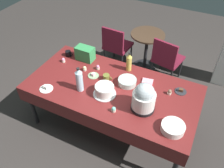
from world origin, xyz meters
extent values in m
plane|color=#383330|center=(0.00, 0.00, 0.00)|extent=(9.00, 9.00, 0.00)
cube|color=maroon|center=(0.00, 0.00, 0.73)|extent=(2.20, 1.10, 0.04)
cylinder|color=black|center=(-1.02, -0.47, 0.35)|extent=(0.06, 0.06, 0.71)
cylinder|color=black|center=(1.02, -0.47, 0.35)|extent=(0.06, 0.06, 0.71)
cylinder|color=black|center=(-1.02, 0.47, 0.35)|extent=(0.06, 0.06, 0.71)
cylinder|color=black|center=(1.02, 0.47, 0.35)|extent=(0.06, 0.06, 0.71)
cube|color=maroon|center=(0.00, -0.55, 0.62)|extent=(2.20, 0.01, 0.18)
cube|color=maroon|center=(0.00, 0.55, 0.62)|extent=(2.20, 0.01, 0.18)
cylinder|color=silver|center=(-0.02, -0.16, 0.76)|extent=(0.28, 0.28, 0.01)
cylinder|color=white|center=(-0.02, -0.16, 0.82)|extent=(0.23, 0.23, 0.12)
cylinder|color=white|center=(-0.02, -0.16, 0.88)|extent=(0.23, 0.23, 0.01)
cylinder|color=black|center=(0.48, -0.18, 0.77)|extent=(0.27, 0.27, 0.04)
cylinder|color=white|center=(0.48, -0.18, 0.89)|extent=(0.26, 0.26, 0.20)
sphere|color=#B2BCC1|center=(0.48, -0.18, 1.01)|extent=(0.23, 0.23, 0.23)
cylinder|color=#B2C6BC|center=(0.15, 0.14, 0.79)|extent=(0.24, 0.24, 0.08)
cylinder|color=silver|center=(0.87, -0.32, 0.79)|extent=(0.25, 0.25, 0.08)
cylinder|color=#2D2D33|center=(0.81, 0.30, 0.75)|extent=(0.15, 0.15, 0.01)
cube|color=brown|center=(0.81, 0.30, 0.78)|extent=(0.05, 0.04, 0.04)
cylinder|color=#8CA87F|center=(-0.32, 0.09, 0.75)|extent=(0.15, 0.15, 0.01)
cube|color=beige|center=(-0.32, 0.09, 0.78)|extent=(0.04, 0.05, 0.04)
cylinder|color=white|center=(-0.73, -0.40, 0.75)|extent=(0.17, 0.17, 0.01)
cube|color=white|center=(-0.73, -0.40, 0.78)|extent=(0.06, 0.05, 0.05)
cylinder|color=beige|center=(-0.49, 0.14, 0.77)|extent=(0.05, 0.05, 0.03)
sphere|color=beige|center=(-0.49, 0.14, 0.79)|extent=(0.05, 0.05, 0.05)
cylinder|color=beige|center=(-0.34, 0.24, 0.77)|extent=(0.05, 0.05, 0.03)
sphere|color=pink|center=(-0.34, 0.24, 0.79)|extent=(0.05, 0.05, 0.05)
cylinder|color=beige|center=(-0.87, 0.17, 0.77)|extent=(0.05, 0.05, 0.03)
sphere|color=pink|center=(-0.87, 0.17, 0.79)|extent=(0.05, 0.05, 0.05)
cylinder|color=beige|center=(0.69, 0.20, 0.77)|extent=(0.05, 0.05, 0.03)
sphere|color=brown|center=(0.69, 0.20, 0.79)|extent=(0.05, 0.05, 0.05)
cylinder|color=beige|center=(0.20, -0.36, 0.77)|extent=(0.05, 0.05, 0.03)
sphere|color=#6BC6B2|center=(0.20, -0.36, 0.79)|extent=(0.05, 0.05, 0.05)
cylinder|color=silver|center=(-0.34, -0.22, 0.89)|extent=(0.09, 0.09, 0.27)
cone|color=silver|center=(-0.34, -0.22, 1.05)|extent=(0.08, 0.08, 0.05)
cylinder|color=black|center=(-0.34, -0.22, 1.08)|extent=(0.04, 0.04, 0.02)
cylinder|color=gold|center=(0.05, 0.42, 0.86)|extent=(0.08, 0.08, 0.21)
cone|color=gold|center=(0.05, 0.42, 0.99)|extent=(0.07, 0.07, 0.05)
cylinder|color=black|center=(0.05, 0.42, 1.02)|extent=(0.03, 0.03, 0.02)
cylinder|color=black|center=(-0.89, 0.33, 0.79)|extent=(0.08, 0.08, 0.08)
torus|color=black|center=(-0.84, 0.33, 0.79)|extent=(0.05, 0.01, 0.05)
cylinder|color=olive|center=(-0.13, 0.09, 0.79)|extent=(0.09, 0.09, 0.08)
torus|color=olive|center=(-0.07, 0.09, 0.79)|extent=(0.05, 0.01, 0.05)
cube|color=#338C4C|center=(-0.62, 0.37, 0.85)|extent=(0.26, 0.17, 0.20)
cube|color=pink|center=(0.38, 0.27, 0.76)|extent=(0.16, 0.16, 0.02)
cube|color=maroon|center=(-0.55, 1.38, 0.42)|extent=(0.47, 0.47, 0.05)
cube|color=maroon|center=(-0.56, 1.18, 0.65)|extent=(0.42, 0.07, 0.40)
cylinder|color=black|center=(-0.35, 1.55, 0.20)|extent=(0.03, 0.03, 0.40)
cylinder|color=black|center=(-0.73, 1.58, 0.20)|extent=(0.03, 0.03, 0.40)
cylinder|color=black|center=(-0.37, 1.17, 0.20)|extent=(0.03, 0.03, 0.40)
cylinder|color=black|center=(-0.75, 1.20, 0.20)|extent=(0.03, 0.03, 0.40)
cube|color=maroon|center=(0.40, 1.38, 0.42)|extent=(0.52, 0.52, 0.05)
cube|color=maroon|center=(0.36, 1.18, 0.65)|extent=(0.42, 0.13, 0.40)
cylinder|color=black|center=(0.63, 1.52, 0.20)|extent=(0.04, 0.04, 0.40)
cylinder|color=black|center=(0.25, 1.60, 0.20)|extent=(0.04, 0.04, 0.40)
cylinder|color=black|center=(0.55, 1.15, 0.20)|extent=(0.04, 0.04, 0.40)
cylinder|color=black|center=(0.17, 1.23, 0.20)|extent=(0.04, 0.04, 0.40)
cylinder|color=#473323|center=(-0.05, 1.53, 0.70)|extent=(0.60, 0.60, 0.03)
cylinder|color=black|center=(-0.05, 1.53, 0.35)|extent=(0.06, 0.06, 0.67)
cylinder|color=black|center=(-0.05, 1.53, 0.01)|extent=(0.44, 0.44, 0.02)
camera|label=1|loc=(0.94, -1.92, 2.74)|focal=36.64mm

